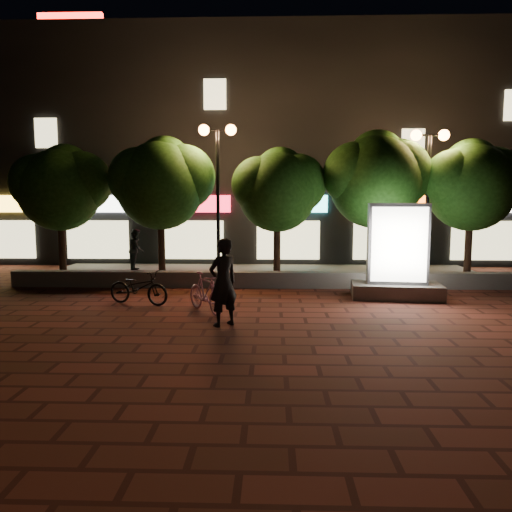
{
  "coord_description": "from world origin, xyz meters",
  "views": [
    {
      "loc": [
        0.33,
        -11.41,
        2.8
      ],
      "look_at": [
        -0.1,
        1.5,
        1.3
      ],
      "focal_mm": 34.44,
      "sensor_mm": 36.0,
      "label": 1
    }
  ],
  "objects_px": {
    "rider": "(223,282)",
    "scooter_parked": "(139,287)",
    "tree_mid": "(279,187)",
    "pedestrian": "(137,250)",
    "tree_left": "(162,180)",
    "tree_far_right": "(472,182)",
    "scooter_pink": "(206,293)",
    "ad_kiosk": "(397,260)",
    "tree_far_left": "(62,185)",
    "tree_right": "(377,176)",
    "street_lamp_left": "(218,162)",
    "street_lamp_right": "(429,166)"
  },
  "relations": [
    {
      "from": "rider",
      "to": "scooter_parked",
      "type": "height_order",
      "value": "rider"
    },
    {
      "from": "street_lamp_left",
      "to": "pedestrian",
      "type": "relative_size",
      "value": 3.27
    },
    {
      "from": "rider",
      "to": "pedestrian",
      "type": "height_order",
      "value": "rider"
    },
    {
      "from": "tree_far_left",
      "to": "tree_right",
      "type": "height_order",
      "value": "tree_right"
    },
    {
      "from": "tree_right",
      "to": "tree_far_left",
      "type": "bearing_deg",
      "value": -180.0
    },
    {
      "from": "tree_far_left",
      "to": "pedestrian",
      "type": "xyz_separation_m",
      "value": [
        2.09,
        1.66,
        -2.42
      ]
    },
    {
      "from": "street_lamp_right",
      "to": "pedestrian",
      "type": "bearing_deg",
      "value": 169.49
    },
    {
      "from": "tree_right",
      "to": "scooter_pink",
      "type": "distance_m",
      "value": 7.82
    },
    {
      "from": "ad_kiosk",
      "to": "pedestrian",
      "type": "height_order",
      "value": "ad_kiosk"
    },
    {
      "from": "street_lamp_left",
      "to": "street_lamp_right",
      "type": "xyz_separation_m",
      "value": [
        7.0,
        0.0,
        -0.13
      ]
    },
    {
      "from": "street_lamp_left",
      "to": "pedestrian",
      "type": "xyz_separation_m",
      "value": [
        -3.36,
        1.92,
        -3.16
      ]
    },
    {
      "from": "scooter_parked",
      "to": "tree_far_left",
      "type": "bearing_deg",
      "value": 59.43
    },
    {
      "from": "tree_right",
      "to": "ad_kiosk",
      "type": "height_order",
      "value": "tree_right"
    },
    {
      "from": "scooter_pink",
      "to": "ad_kiosk",
      "type": "bearing_deg",
      "value": -14.79
    },
    {
      "from": "tree_left",
      "to": "pedestrian",
      "type": "relative_size",
      "value": 3.08
    },
    {
      "from": "tree_far_left",
      "to": "scooter_parked",
      "type": "xyz_separation_m",
      "value": [
        3.73,
        -4.11,
        -2.83
      ]
    },
    {
      "from": "street_lamp_right",
      "to": "scooter_pink",
      "type": "relative_size",
      "value": 3.0
    },
    {
      "from": "rider",
      "to": "scooter_parked",
      "type": "bearing_deg",
      "value": -80.76
    },
    {
      "from": "scooter_parked",
      "to": "ad_kiosk",
      "type": "bearing_deg",
      "value": -63.9
    },
    {
      "from": "tree_far_right",
      "to": "street_lamp_right",
      "type": "height_order",
      "value": "street_lamp_right"
    },
    {
      "from": "ad_kiosk",
      "to": "scooter_parked",
      "type": "height_order",
      "value": "ad_kiosk"
    },
    {
      "from": "tree_mid",
      "to": "tree_far_right",
      "type": "bearing_deg",
      "value": 0.0
    },
    {
      "from": "tree_mid",
      "to": "scooter_parked",
      "type": "relative_size",
      "value": 2.58
    },
    {
      "from": "tree_mid",
      "to": "rider",
      "type": "bearing_deg",
      "value": -101.73
    },
    {
      "from": "scooter_pink",
      "to": "tree_far_left",
      "type": "bearing_deg",
      "value": 102.32
    },
    {
      "from": "street_lamp_right",
      "to": "street_lamp_left",
      "type": "bearing_deg",
      "value": 180.0
    },
    {
      "from": "street_lamp_left",
      "to": "scooter_parked",
      "type": "bearing_deg",
      "value": -114.12
    },
    {
      "from": "tree_mid",
      "to": "tree_right",
      "type": "height_order",
      "value": "tree_right"
    },
    {
      "from": "tree_right",
      "to": "tree_far_right",
      "type": "height_order",
      "value": "tree_right"
    },
    {
      "from": "street_lamp_left",
      "to": "scooter_pink",
      "type": "xyz_separation_m",
      "value": [
        0.19,
        -4.75,
        -3.53
      ]
    },
    {
      "from": "tree_right",
      "to": "scooter_parked",
      "type": "bearing_deg",
      "value": -149.86
    },
    {
      "from": "tree_right",
      "to": "tree_far_right",
      "type": "distance_m",
      "value": 3.2
    },
    {
      "from": "tree_left",
      "to": "rider",
      "type": "xyz_separation_m",
      "value": [
        2.7,
        -6.24,
        -2.47
      ]
    },
    {
      "from": "tree_right",
      "to": "pedestrian",
      "type": "xyz_separation_m",
      "value": [
        -8.72,
        1.66,
        -2.69
      ]
    },
    {
      "from": "rider",
      "to": "pedestrian",
      "type": "bearing_deg",
      "value": -102.55
    },
    {
      "from": "scooter_pink",
      "to": "scooter_parked",
      "type": "relative_size",
      "value": 0.95
    },
    {
      "from": "tree_left",
      "to": "ad_kiosk",
      "type": "height_order",
      "value": "tree_left"
    },
    {
      "from": "tree_far_right",
      "to": "rider",
      "type": "bearing_deg",
      "value": -141.34
    },
    {
      "from": "tree_left",
      "to": "pedestrian",
      "type": "xyz_separation_m",
      "value": [
        -1.42,
        1.66,
        -2.57
      ]
    },
    {
      "from": "street_lamp_right",
      "to": "scooter_parked",
      "type": "xyz_separation_m",
      "value": [
        -8.72,
        -3.85,
        -3.44
      ]
    },
    {
      "from": "pedestrian",
      "to": "tree_mid",
      "type": "bearing_deg",
      "value": -113.4
    },
    {
      "from": "tree_mid",
      "to": "pedestrian",
      "type": "distance_m",
      "value": 6.13
    },
    {
      "from": "tree_far_right",
      "to": "scooter_parked",
      "type": "relative_size",
      "value": 2.73
    },
    {
      "from": "tree_mid",
      "to": "pedestrian",
      "type": "relative_size",
      "value": 2.84
    },
    {
      "from": "tree_right",
      "to": "ad_kiosk",
      "type": "xyz_separation_m",
      "value": [
        0.01,
        -3.0,
        -2.48
      ]
    },
    {
      "from": "tree_right",
      "to": "street_lamp_left",
      "type": "distance_m",
      "value": 5.38
    },
    {
      "from": "tree_far_right",
      "to": "tree_mid",
      "type": "bearing_deg",
      "value": -180.0
    },
    {
      "from": "tree_far_left",
      "to": "scooter_parked",
      "type": "distance_m",
      "value": 6.23
    },
    {
      "from": "tree_left",
      "to": "tree_mid",
      "type": "height_order",
      "value": "tree_left"
    },
    {
      "from": "street_lamp_right",
      "to": "ad_kiosk",
      "type": "bearing_deg",
      "value": -120.8
    }
  ]
}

